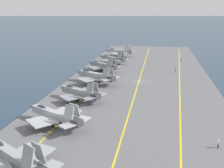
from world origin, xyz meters
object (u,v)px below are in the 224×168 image
parked_jet_fourth (95,75)px  crew_green_vest (176,70)px  parked_jet_third (79,92)px  crew_red_vest (181,59)px  parked_jet_nearest (13,157)px  parked_jet_seventh (119,51)px  parked_jet_sixth (112,58)px  parked_jet_second (54,115)px  crew_white_vest (218,143)px  parked_jet_fifth (102,65)px

parked_jet_fourth → crew_green_vest: size_ratio=9.60×
parked_jet_third → crew_red_vest: (65.95, -31.81, -1.42)m
parked_jet_nearest → parked_jet_seventh: 110.37m
parked_jet_third → parked_jet_sixth: size_ratio=0.97×
parked_jet_fourth → parked_jet_nearest: bearing=179.6°
parked_jet_nearest → parked_jet_second: 18.27m
parked_jet_sixth → crew_white_vest: parked_jet_sixth is taller
parked_jet_fourth → parked_jet_fifth: parked_jet_fourth is taller
parked_jet_seventh → crew_green_vest: (-34.37, -27.94, -1.79)m
parked_jet_fourth → parked_jet_sixth: (36.80, 0.29, -0.37)m
parked_jet_sixth → crew_green_vest: 31.87m
parked_jet_fifth → crew_white_vest: size_ratio=9.18×
parked_jet_third → crew_red_vest: bearing=-25.7°
parked_jet_second → crew_white_vest: (-5.08, -33.04, -1.46)m
crew_red_vest → crew_white_vest: bearing=-179.5°
crew_white_vest → crew_green_vest: bearing=4.1°
parked_jet_second → crew_red_vest: 89.36m
parked_jet_sixth → crew_white_vest: (-77.79, -32.65, -1.42)m
parked_jet_second → parked_jet_sixth: 72.71m
parked_jet_nearest → crew_white_vest: bearing=-68.0°
parked_jet_sixth → parked_jet_seventh: 19.40m
parked_jet_fourth → parked_jet_fifth: bearing=4.5°
parked_jet_fifth → parked_jet_seventh: parked_jet_seventh is taller
parked_jet_nearest → parked_jet_second: (18.27, 0.32, -0.17)m
parked_jet_fifth → parked_jet_third: bearing=-177.9°
parked_jet_fifth → parked_jet_seventh: (36.07, -1.45, 0.43)m
parked_jet_third → parked_jet_fifth: 38.70m
parked_jet_second → crew_green_vest: bearing=-26.3°
parked_jet_seventh → crew_white_vest: 102.49m
parked_jet_seventh → parked_jet_sixth: bearing=179.5°
parked_jet_fifth → parked_jet_second: bearing=-179.1°
parked_jet_fourth → crew_green_vest: parked_jet_fourth is taller
crew_green_vest → parked_jet_seventh: bearing=39.1°
parked_jet_fourth → parked_jet_sixth: bearing=0.4°
parked_jet_nearest → parked_jet_third: parked_jet_nearest is taller
crew_red_vest → parked_jet_fifth: bearing=129.4°
parked_jet_second → parked_jet_fourth: bearing=-1.1°
parked_jet_nearest → parked_jet_seventh: bearing=-0.1°
crew_red_vest → parked_jet_nearest: bearing=162.5°
parked_jet_third → parked_jet_fourth: (18.55, -0.16, 0.37)m
parked_jet_third → parked_jet_fourth: bearing=-0.5°
parked_jet_fourth → crew_green_vest: (21.83, -27.82, -1.76)m
parked_jet_sixth → crew_white_vest: bearing=-157.2°
parked_jet_nearest → parked_jet_fifth: size_ratio=1.06×
parked_jet_sixth → parked_jet_seventh: (19.40, -0.16, 0.40)m
parked_jet_fourth → crew_red_vest: (47.40, -31.65, -1.79)m
parked_jet_second → crew_green_vest: (57.74, -28.49, -1.42)m
crew_green_vest → parked_jet_nearest: bearing=159.7°
parked_jet_second → parked_jet_fifth: bearing=0.9°
parked_jet_third → parked_jet_fifth: (38.68, 1.42, -0.02)m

